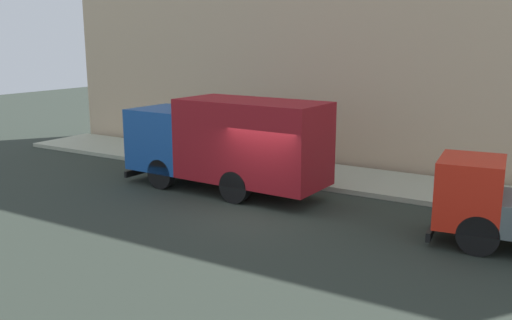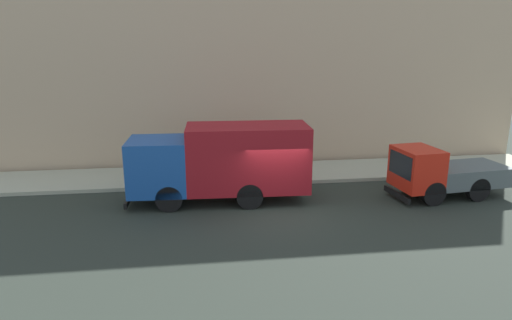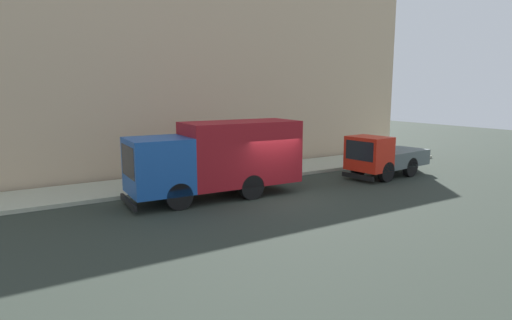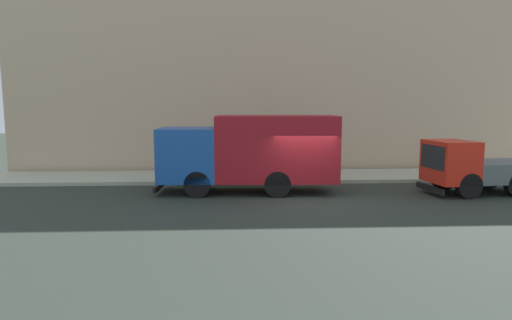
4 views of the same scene
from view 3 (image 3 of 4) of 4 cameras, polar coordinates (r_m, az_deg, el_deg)
The scene contains 7 objects.
ground at distance 18.86m, azimuth 2.45°, elevation -4.88°, with size 80.00×80.00×0.00m, color #293129.
sidewalk at distance 22.81m, azimuth -4.28°, elevation -2.15°, with size 3.49×30.00×0.17m, color #ABAE95.
building_facade at distance 24.40m, azimuth -6.97°, elevation 12.94°, with size 0.50×30.00×12.35m, color tan.
large_utility_truck at distance 18.45m, azimuth -5.00°, elevation 0.44°, with size 2.60×7.61×3.26m.
small_flatbed_truck at distance 23.79m, azimuth 16.54°, elevation 0.42°, with size 2.56×5.25×2.25m.
pedestrian_walking at distance 20.55m, azimuth -10.20°, elevation -0.63°, with size 0.36×0.36×1.78m.
street_sign_post at distance 20.63m, azimuth -5.91°, elevation 0.92°, with size 0.44×0.08×2.45m.
Camera 3 is at (-15.08, 10.32, 4.68)m, focal length 30.12 mm.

